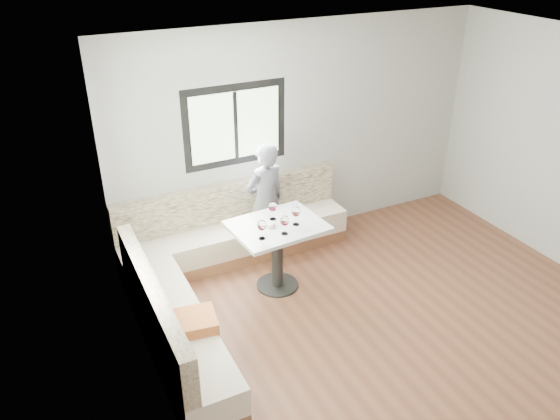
% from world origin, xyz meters
% --- Properties ---
extents(room, '(5.01, 5.01, 2.81)m').
position_xyz_m(room, '(-0.08, 0.08, 1.41)').
color(room, brown).
rests_on(room, ground).
extents(banquette, '(2.90, 2.80, 0.95)m').
position_xyz_m(banquette, '(-1.59, 1.63, 0.33)').
color(banquette, brown).
rests_on(banquette, ground).
extents(table, '(1.06, 0.86, 0.82)m').
position_xyz_m(table, '(-0.86, 1.44, 0.62)').
color(table, black).
rests_on(table, ground).
extents(person, '(0.60, 0.45, 1.50)m').
position_xyz_m(person, '(-0.68, 2.15, 0.75)').
color(person, '#575860').
rests_on(person, ground).
extents(olive_ramekin, '(0.10, 0.10, 0.04)m').
position_xyz_m(olive_ramekin, '(-0.95, 1.44, 0.85)').
color(olive_ramekin, white).
rests_on(olive_ramekin, table).
extents(wine_glass_a, '(0.10, 0.10, 0.22)m').
position_xyz_m(wine_glass_a, '(-1.14, 1.24, 0.98)').
color(wine_glass_a, white).
rests_on(wine_glass_a, table).
extents(wine_glass_b, '(0.10, 0.10, 0.22)m').
position_xyz_m(wine_glass_b, '(-0.88, 1.22, 0.98)').
color(wine_glass_b, white).
rests_on(wine_glass_b, table).
extents(wine_glass_c, '(0.10, 0.10, 0.22)m').
position_xyz_m(wine_glass_c, '(-0.68, 1.35, 0.98)').
color(wine_glass_c, white).
rests_on(wine_glass_c, table).
extents(wine_glass_d, '(0.10, 0.10, 0.22)m').
position_xyz_m(wine_glass_d, '(-0.86, 1.57, 0.98)').
color(wine_glass_d, white).
rests_on(wine_glass_d, table).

